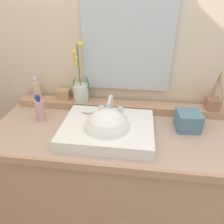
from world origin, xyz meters
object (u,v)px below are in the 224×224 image
at_px(sink_basin, 107,131).
at_px(potted_plant, 81,89).
at_px(soap_dispenser, 37,89).
at_px(soap_bar, 87,111).
at_px(reed_diffuser, 213,103).
at_px(lotion_bottle, 40,110).
at_px(tissue_box, 188,121).
at_px(trinket_box, 64,94).

relative_size(sink_basin, potted_plant, 1.28).
bearing_deg(soap_dispenser, soap_bar, -26.63).
distance_m(reed_diffuser, lotion_bottle, 1.07).
height_order(sink_basin, tissue_box, sink_basin).
height_order(reed_diffuser, tissue_box, reed_diffuser).
bearing_deg(trinket_box, reed_diffuser, -0.63).
bearing_deg(soap_bar, lotion_bottle, -178.25).
distance_m(soap_dispenser, reed_diffuser, 1.16).
bearing_deg(potted_plant, soap_bar, -64.95).
bearing_deg(potted_plant, lotion_bottle, -137.10).
bearing_deg(potted_plant, reed_diffuser, -0.18).
bearing_deg(lotion_bottle, soap_dispenser, 117.53).
relative_size(trinket_box, lotion_bottle, 0.49).
height_order(soap_bar, soap_dispenser, soap_dispenser).
height_order(potted_plant, lotion_bottle, potted_plant).
distance_m(soap_bar, reed_diffuser, 0.78).
distance_m(sink_basin, tissue_box, 0.47).
height_order(soap_bar, lotion_bottle, lotion_bottle).
bearing_deg(trinket_box, tissue_box, -12.79).
relative_size(reed_diffuser, trinket_box, 3.07).
bearing_deg(trinket_box, potted_plant, -9.22).
bearing_deg(soap_dispenser, potted_plant, -3.33).
bearing_deg(sink_basin, soap_bar, 139.66).
bearing_deg(sink_basin, soap_dispenser, 149.48).
relative_size(potted_plant, lotion_bottle, 2.28).
distance_m(sink_basin, lotion_bottle, 0.44).
height_order(sink_basin, trinket_box, sink_basin).
distance_m(soap_bar, potted_plant, 0.21).
bearing_deg(soap_bar, soap_dispenser, 153.37).
height_order(sink_basin, lotion_bottle, sink_basin).
relative_size(soap_bar, tissue_box, 0.54).
xyz_separation_m(potted_plant, reed_diffuser, (0.84, -0.00, -0.05)).
distance_m(soap_bar, trinket_box, 0.30).
bearing_deg(tissue_box, reed_diffuser, 44.09).
relative_size(sink_basin, soap_bar, 7.08).
bearing_deg(soap_dispenser, reed_diffuser, -1.04).
xyz_separation_m(potted_plant, tissue_box, (0.67, -0.17, -0.09)).
bearing_deg(sink_basin, reed_diffuser, 25.46).
xyz_separation_m(potted_plant, trinket_box, (-0.13, 0.02, -0.06)).
height_order(potted_plant, reed_diffuser, potted_plant).
distance_m(soap_bar, tissue_box, 0.58).
bearing_deg(tissue_box, potted_plant, 165.69).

